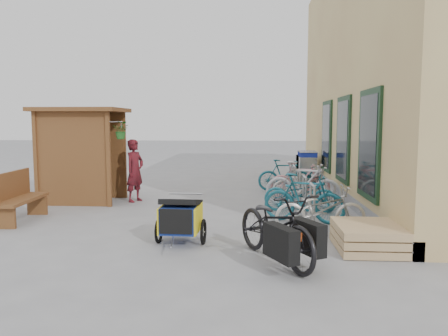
# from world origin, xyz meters

# --- Properties ---
(ground) EXTENTS (80.00, 80.00, 0.00)m
(ground) POSITION_xyz_m (0.00, 0.00, 0.00)
(ground) COLOR gray
(building) EXTENTS (6.07, 13.00, 7.00)m
(building) POSITION_xyz_m (6.49, 4.50, 3.49)
(building) COLOR #D3BF79
(building) RESTS_ON ground
(kiosk) EXTENTS (2.49, 1.65, 2.40)m
(kiosk) POSITION_xyz_m (-3.28, 2.47, 1.55)
(kiosk) COLOR brown
(kiosk) RESTS_ON ground
(bike_rack) EXTENTS (0.05, 5.35, 0.86)m
(bike_rack) POSITION_xyz_m (2.30, 2.40, 0.52)
(bike_rack) COLOR #A5A8AD
(bike_rack) RESTS_ON ground
(pallet_stack) EXTENTS (1.00, 1.20, 0.40)m
(pallet_stack) POSITION_xyz_m (3.00, -1.40, 0.21)
(pallet_stack) COLOR tan
(pallet_stack) RESTS_ON ground
(bench) EXTENTS (0.58, 1.65, 1.03)m
(bench) POSITION_xyz_m (-3.68, 0.20, 0.52)
(bench) COLOR brown
(bench) RESTS_ON ground
(shopping_carts) EXTENTS (0.60, 1.65, 1.07)m
(shopping_carts) POSITION_xyz_m (3.00, 6.87, 0.62)
(shopping_carts) COLOR silver
(shopping_carts) RESTS_ON ground
(child_trailer) EXTENTS (0.84, 1.40, 0.82)m
(child_trailer) POSITION_xyz_m (-0.06, -1.20, 0.45)
(child_trailer) COLOR navy
(child_trailer) RESTS_ON ground
(cargo_bike) EXTENTS (1.57, 2.10, 1.06)m
(cargo_bike) POSITION_xyz_m (1.50, -2.13, 0.52)
(cargo_bike) COLOR black
(cargo_bike) RESTS_ON ground
(person_kiosk) EXTENTS (0.59, 0.69, 1.60)m
(person_kiosk) POSITION_xyz_m (-1.87, 2.59, 0.80)
(person_kiosk) COLOR maroon
(person_kiosk) RESTS_ON ground
(bike_0) EXTENTS (1.72, 0.72, 0.88)m
(bike_0) POSITION_xyz_m (2.40, -0.36, 0.44)
(bike_0) COLOR #BBBAB6
(bike_0) RESTS_ON ground
(bike_1) EXTENTS (1.73, 0.97, 1.00)m
(bike_1) POSITION_xyz_m (2.20, 0.47, 0.50)
(bike_1) COLOR #1E6478
(bike_1) RESTS_ON ground
(bike_2) EXTENTS (1.72, 0.89, 0.86)m
(bike_2) POSITION_xyz_m (2.23, 1.51, 0.43)
(bike_2) COLOR #1E6478
(bike_2) RESTS_ON ground
(bike_3) EXTENTS (1.92, 1.04, 1.11)m
(bike_3) POSITION_xyz_m (2.37, 2.07, 0.56)
(bike_3) COLOR #BAB9BF
(bike_3) RESTS_ON ground
(bike_4) EXTENTS (1.83, 1.03, 0.91)m
(bike_4) POSITION_xyz_m (2.48, 2.81, 0.46)
(bike_4) COLOR #BBBAB6
(bike_4) RESTS_ON ground
(bike_5) EXTENTS (1.66, 0.68, 0.97)m
(bike_5) POSITION_xyz_m (2.42, 3.33, 0.48)
(bike_5) COLOR #CC8489
(bike_5) RESTS_ON ground
(bike_6) EXTENTS (1.62, 0.96, 0.80)m
(bike_6) POSITION_xyz_m (2.43, 4.01, 0.40)
(bike_6) COLOR #1E6478
(bike_6) RESTS_ON ground
(bike_7) EXTENTS (1.59, 0.52, 0.94)m
(bike_7) POSITION_xyz_m (2.10, 4.60, 0.47)
(bike_7) COLOR #1E6478
(bike_7) RESTS_ON ground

